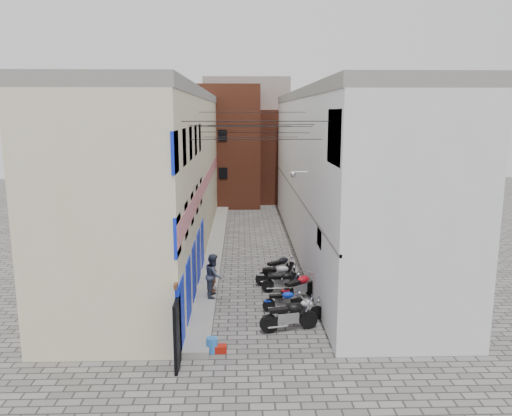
{
  "coord_description": "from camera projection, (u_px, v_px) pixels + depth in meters",
  "views": [
    {
      "loc": [
        -0.52,
        -14.8,
        7.79
      ],
      "look_at": [
        0.21,
        10.13,
        3.0
      ],
      "focal_mm": 35.0,
      "sensor_mm": 36.0,
      "label": 1
    }
  ],
  "objects": [
    {
      "name": "ground",
      "position": [
        259.0,
        359.0,
        16.01
      ],
      "size": [
        90.0,
        90.0,
        0.0
      ],
      "primitive_type": "plane",
      "color": "#555250",
      "rests_on": "ground"
    },
    {
      "name": "plinth",
      "position": [
        215.0,
        248.0,
        28.69
      ],
      "size": [
        0.9,
        26.0,
        0.25
      ],
      "primitive_type": "cube",
      "color": "gray",
      "rests_on": "ground"
    },
    {
      "name": "building_left",
      "position": [
        161.0,
        173.0,
        27.73
      ],
      "size": [
        5.1,
        27.0,
        9.0
      ],
      "color": "beige",
      "rests_on": "ground"
    },
    {
      "name": "building_right",
      "position": [
        339.0,
        172.0,
        28.06
      ],
      "size": [
        5.94,
        26.0,
        9.0
      ],
      "color": "silver",
      "rests_on": "ground"
    },
    {
      "name": "building_far_brick_left",
      "position": [
        224.0,
        146.0,
        42.5
      ],
      "size": [
        6.0,
        6.0,
        10.0
      ],
      "primitive_type": "cube",
      "color": "brown",
      "rests_on": "ground"
    },
    {
      "name": "building_far_brick_right",
      "position": [
        280.0,
        155.0,
        44.79
      ],
      "size": [
        5.0,
        6.0,
        8.0
      ],
      "primitive_type": "cube",
      "color": "brown",
      "rests_on": "ground"
    },
    {
      "name": "building_far_concrete",
      "position": [
        247.0,
        136.0,
        48.35
      ],
      "size": [
        8.0,
        5.0,
        11.0
      ],
      "primitive_type": "cube",
      "color": "gray",
      "rests_on": "ground"
    },
    {
      "name": "far_shopfront",
      "position": [
        248.0,
        195.0,
        40.52
      ],
      "size": [
        2.0,
        0.3,
        2.4
      ],
      "primitive_type": "cube",
      "color": "black",
      "rests_on": "ground"
    },
    {
      "name": "overhead_wires",
      "position": [
        253.0,
        128.0,
        22.17
      ],
      "size": [
        5.8,
        13.02,
        1.32
      ],
      "color": "black",
      "rests_on": "ground"
    },
    {
      "name": "motorcycle_a",
      "position": [
        289.0,
        314.0,
        17.98
      ],
      "size": [
        2.28,
        1.15,
        1.26
      ],
      "primitive_type": null,
      "rotation": [
        0.0,
        0.0,
        -1.35
      ],
      "color": "black",
      "rests_on": "ground"
    },
    {
      "name": "motorcycle_b",
      "position": [
        302.0,
        308.0,
        18.85
      ],
      "size": [
        1.8,
        0.87,
        1.0
      ],
      "primitive_type": null,
      "rotation": [
        0.0,
        0.0,
        -1.38
      ],
      "color": "#BBBBC0",
      "rests_on": "ground"
    },
    {
      "name": "motorcycle_c",
      "position": [
        284.0,
        299.0,
        19.79
      ],
      "size": [
        1.72,
        0.65,
        0.97
      ],
      "primitive_type": null,
      "rotation": [
        0.0,
        0.0,
        -1.5
      ],
      "color": "#0B28AD",
      "rests_on": "ground"
    },
    {
      "name": "motorcycle_d",
      "position": [
        300.0,
        286.0,
        20.98
      ],
      "size": [
        2.1,
        1.83,
        1.23
      ],
      "primitive_type": null,
      "rotation": [
        0.0,
        0.0,
        -0.92
      ],
      "color": "maroon",
      "rests_on": "ground"
    },
    {
      "name": "motorcycle_e",
      "position": [
        282.0,
        280.0,
        21.88
      ],
      "size": [
        1.87,
        0.65,
        1.07
      ],
      "primitive_type": null,
      "rotation": [
        0.0,
        0.0,
        -1.54
      ],
      "color": "black",
      "rests_on": "ground"
    },
    {
      "name": "motorcycle_f",
      "position": [
        277.0,
        273.0,
        22.68
      ],
      "size": [
        2.03,
        0.69,
        1.17
      ],
      "primitive_type": null,
      "rotation": [
        0.0,
        0.0,
        -1.6
      ],
      "color": "#97989C",
      "rests_on": "ground"
    },
    {
      "name": "motorcycle_g",
      "position": [
        280.0,
        266.0,
        23.84
      ],
      "size": [
        2.0,
        1.74,
        1.17
      ],
      "primitive_type": null,
      "rotation": [
        0.0,
        0.0,
        -0.91
      ],
      "color": "black",
      "rests_on": "ground"
    },
    {
      "name": "person_a",
      "position": [
        213.0,
        274.0,
        21.16
      ],
      "size": [
        0.43,
        0.62,
        1.6
      ],
      "primitive_type": "imported",
      "rotation": [
        0.0,
        0.0,
        1.66
      ],
      "color": "brown",
      "rests_on": "plinth"
    },
    {
      "name": "person_b",
      "position": [
        214.0,
        275.0,
        20.66
      ],
      "size": [
        0.71,
        0.9,
        1.81
      ],
      "primitive_type": "imported",
      "rotation": [
        0.0,
        0.0,
        1.54
      ],
      "color": "#31384A",
      "rests_on": "plinth"
    },
    {
      "name": "water_jug_near",
      "position": [
        211.0,
        345.0,
        16.41
      ],
      "size": [
        0.37,
        0.37,
        0.51
      ],
      "primitive_type": "cylinder",
      "rotation": [
        0.0,
        0.0,
        0.15
      ],
      "color": "blue",
      "rests_on": "ground"
    },
    {
      "name": "water_jug_far",
      "position": [
        213.0,
        345.0,
        16.41
      ],
      "size": [
        0.41,
        0.41,
        0.5
      ],
      "primitive_type": "cylinder",
      "rotation": [
        0.0,
        0.0,
        -0.34
      ],
      "color": "blue",
      "rests_on": "ground"
    },
    {
      "name": "red_crate",
      "position": [
        221.0,
        349.0,
        16.45
      ],
      "size": [
        0.4,
        0.31,
        0.24
      ],
      "primitive_type": "cube",
      "rotation": [
        0.0,
        0.0,
        0.04
      ],
      "color": "#97150A",
      "rests_on": "ground"
    }
  ]
}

